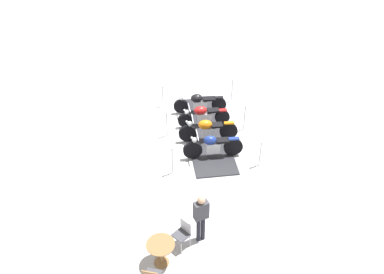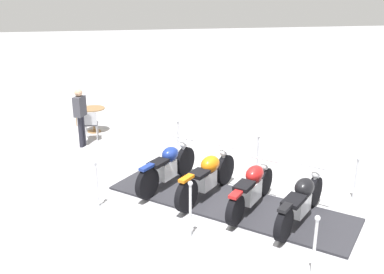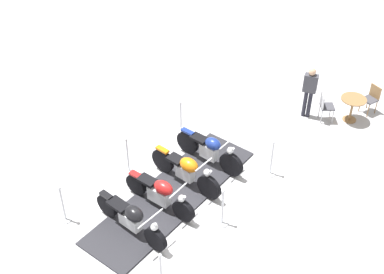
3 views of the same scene
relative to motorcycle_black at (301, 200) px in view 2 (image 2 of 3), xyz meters
The scene contains 16 objects.
ground_plane 1.63m from the motorcycle_black, 49.40° to the left, with size 80.00×80.00×0.00m, color #B2B2B7.
display_platform 1.62m from the motorcycle_black, 49.40° to the left, with size 5.30×1.52×0.05m, color #28282D.
motorcycle_black is the anchor object (origin of this frame).
motorcycle_maroon 1.03m from the motorcycle_black, 48.13° to the left, with size 1.69×1.50×0.89m.
motorcycle_copper 2.07m from the motorcycle_black, 48.04° to the left, with size 1.71×1.67×1.02m.
motorcycle_navy 3.10m from the motorcycle_black, 48.24° to the left, with size 1.68×1.57×1.02m.
stanchion_right_front 1.66m from the motorcycle_black, 66.91° to the right, with size 0.28×0.28×1.02m.
stanchion_left_front 1.73m from the motorcycle_black, 162.04° to the left, with size 0.30×0.30×1.11m.
stanchion_right_rear 4.09m from the motorcycle_black, 26.49° to the left, with size 0.33×0.33×1.13m.
stanchion_left_rear 4.12m from the motorcycle_black, 70.59° to the left, with size 0.29×0.29×1.07m.
stanchion_right_mid 2.16m from the motorcycle_black, ahead, with size 0.33×0.33×1.11m.
stanchion_left_mid 2.22m from the motorcycle_black, 93.54° to the left, with size 0.35×0.35×1.15m.
cafe_table 7.71m from the motorcycle_black, 31.87° to the left, with size 0.76×0.76×0.78m.
cafe_chair_near_table 8.52m from the motorcycle_black, 31.51° to the left, with size 0.54×0.54×0.90m.
cafe_chair_across_table 7.06m from the motorcycle_black, 35.75° to the left, with size 0.43×0.43×0.90m.
bystander_person 6.84m from the motorcycle_black, 39.78° to the left, with size 0.46×0.37×1.70m.
Camera 2 is at (-7.99, 2.32, 4.38)m, focal length 40.68 mm.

